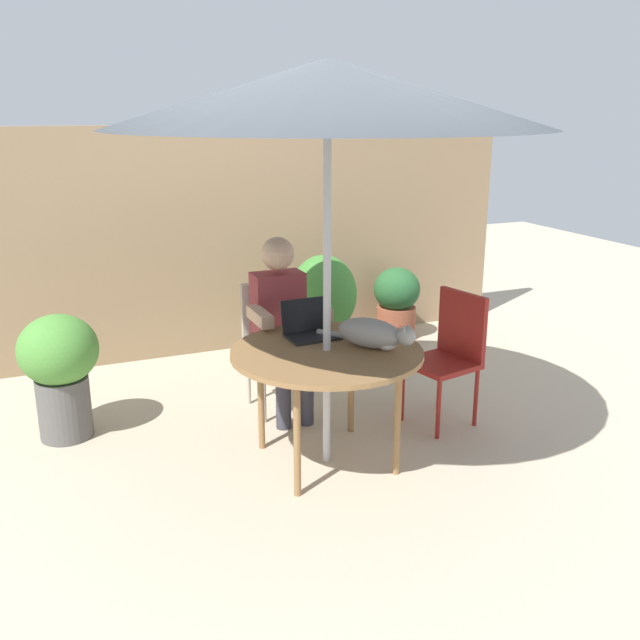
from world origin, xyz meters
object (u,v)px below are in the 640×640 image
at_px(patio_umbrella, 328,94).
at_px(chair_empty, 451,348).
at_px(person_seated, 282,318).
at_px(potted_plant_corner, 323,303).
at_px(potted_plant_near_fence, 60,367).
at_px(laptop, 309,326).
at_px(cat, 374,334).
at_px(patio_table, 327,358).
at_px(chair_occupied, 274,336).
at_px(potted_plant_by_chair, 396,301).

height_order(patio_umbrella, chair_empty, patio_umbrella).
relative_size(patio_umbrella, person_seated, 1.93).
height_order(chair_empty, potted_plant_corner, potted_plant_corner).
distance_m(chair_empty, potted_plant_near_fence, 2.50).
distance_m(laptop, potted_plant_corner, 1.53).
bearing_deg(person_seated, cat, -72.28).
bearing_deg(chair_empty, patio_umbrella, -167.87).
height_order(potted_plant_near_fence, potted_plant_corner, potted_plant_corner).
distance_m(patio_table, chair_empty, 1.01).
distance_m(person_seated, potted_plant_near_fence, 1.43).
relative_size(chair_occupied, cat, 1.54).
bearing_deg(cat, chair_empty, 21.36).
height_order(patio_table, laptop, laptop).
bearing_deg(person_seated, patio_table, -90.00).
distance_m(chair_occupied, potted_plant_by_chair, 1.82).
distance_m(chair_occupied, laptop, 0.67).
bearing_deg(potted_plant_by_chair, person_seated, -142.81).
distance_m(laptop, potted_plant_by_chair, 2.25).
bearing_deg(chair_empty, chair_occupied, 144.60).
bearing_deg(potted_plant_corner, potted_plant_near_fence, -161.87).
height_order(patio_umbrella, potted_plant_near_fence, patio_umbrella).
xyz_separation_m(laptop, potted_plant_corner, (0.68, 1.35, -0.27)).
bearing_deg(potted_plant_corner, potted_plant_by_chair, 17.84).
bearing_deg(potted_plant_near_fence, chair_occupied, -1.71).
relative_size(laptop, potted_plant_near_fence, 0.38).
distance_m(patio_table, cat, 0.30).
distance_m(person_seated, cat, 0.87).
relative_size(chair_occupied, potted_plant_by_chair, 1.34).
relative_size(chair_occupied, laptop, 2.87).
distance_m(chair_empty, cat, 0.82).
relative_size(cat, potted_plant_corner, 0.64).
height_order(patio_table, chair_empty, chair_empty).
bearing_deg(chair_occupied, patio_umbrella, -90.00).
xyz_separation_m(potted_plant_near_fence, potted_plant_corner, (2.09, 0.68, 0.02)).
relative_size(person_seated, cat, 2.13).
bearing_deg(cat, chair_occupied, 105.02).
bearing_deg(potted_plant_corner, laptop, -116.67).
distance_m(patio_table, person_seated, 0.75).
distance_m(laptop, potted_plant_near_fence, 1.58).
xyz_separation_m(chair_empty, potted_plant_corner, (-0.30, 1.42, -0.02)).
bearing_deg(chair_empty, potted_plant_by_chair, 72.43).
xyz_separation_m(laptop, potted_plant_by_chair, (1.51, 1.61, -0.41)).
distance_m(chair_empty, laptop, 1.01).
bearing_deg(chair_occupied, potted_plant_by_chair, 33.24).
height_order(person_seated, potted_plant_by_chair, person_seated).
height_order(chair_occupied, potted_plant_near_fence, chair_occupied).
height_order(chair_occupied, potted_plant_by_chair, chair_occupied).
distance_m(patio_umbrella, potted_plant_near_fence, 2.34).
relative_size(potted_plant_by_chair, potted_plant_corner, 0.74).
xyz_separation_m(chair_occupied, potted_plant_by_chair, (1.52, 0.99, -0.16)).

